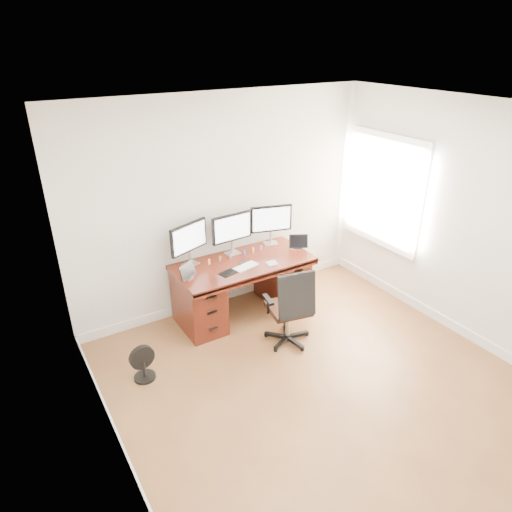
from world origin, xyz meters
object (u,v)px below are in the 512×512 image
monitor_center (232,229)px  keyboard (246,267)px  office_chair (290,319)px  floor_fan (143,364)px  desk (242,285)px

monitor_center → keyboard: bearing=-100.0°
keyboard → office_chair: bearing=-87.6°
office_chair → floor_fan: office_chair is taller
desk → monitor_center: bearing=90.0°
desk → floor_fan: bearing=-159.8°
monitor_center → keyboard: 0.53m
floor_fan → keyboard: size_ratio=1.25×
desk → office_chair: 0.85m
office_chair → monitor_center: monitor_center is taller
floor_fan → keyboard: 1.61m
office_chair → keyboard: bearing=116.9°
office_chair → monitor_center: (-0.14, 1.08, 0.76)m
office_chair → monitor_center: size_ratio=1.77×
desk → keyboard: bearing=-105.2°
floor_fan → keyboard: keyboard is taller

